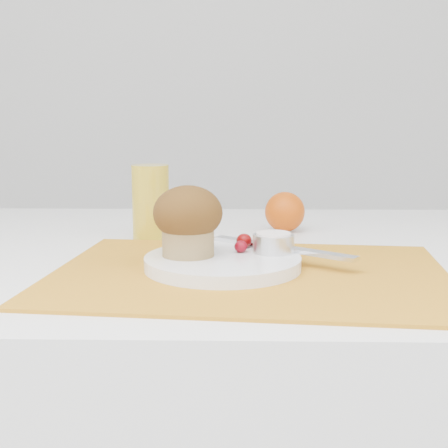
{
  "coord_description": "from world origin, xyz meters",
  "views": [
    {
      "loc": [
        -0.01,
        -0.9,
        0.96
      ],
      "look_at": [
        -0.03,
        -0.02,
        0.8
      ],
      "focal_mm": 50.0,
      "sensor_mm": 36.0,
      "label": 1
    }
  ],
  "objects_px": {
    "orange": "(285,212)",
    "muffin": "(188,219)",
    "plate": "(223,262)",
    "juice_glass": "(151,202)"
  },
  "relations": [
    {
      "from": "plate",
      "to": "juice_glass",
      "type": "relative_size",
      "value": 1.68
    },
    {
      "from": "orange",
      "to": "plate",
      "type": "bearing_deg",
      "value": -109.63
    },
    {
      "from": "plate",
      "to": "juice_glass",
      "type": "distance_m",
      "value": 0.26
    },
    {
      "from": "orange",
      "to": "muffin",
      "type": "height_order",
      "value": "muffin"
    },
    {
      "from": "orange",
      "to": "muffin",
      "type": "xyz_separation_m",
      "value": [
        -0.15,
        -0.28,
        0.03
      ]
    },
    {
      "from": "plate",
      "to": "orange",
      "type": "height_order",
      "value": "orange"
    },
    {
      "from": "plate",
      "to": "orange",
      "type": "distance_m",
      "value": 0.31
    },
    {
      "from": "plate",
      "to": "muffin",
      "type": "xyz_separation_m",
      "value": [
        -0.05,
        0.0,
        0.06
      ]
    },
    {
      "from": "plate",
      "to": "muffin",
      "type": "relative_size",
      "value": 2.21
    },
    {
      "from": "plate",
      "to": "orange",
      "type": "bearing_deg",
      "value": 70.37
    }
  ]
}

